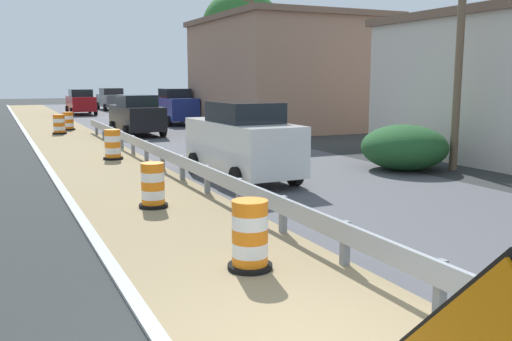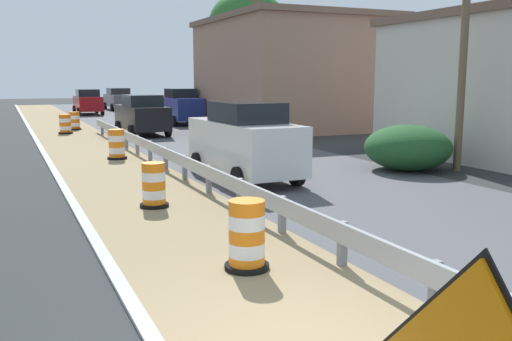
{
  "view_description": "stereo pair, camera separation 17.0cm",
  "coord_description": "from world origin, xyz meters",
  "px_view_note": "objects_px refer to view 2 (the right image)",
  "views": [
    {
      "loc": [
        -2.8,
        -4.83,
        2.88
      ],
      "look_at": [
        2.05,
        5.56,
        0.99
      ],
      "focal_mm": 39.61,
      "sensor_mm": 36.0,
      "label": 1
    },
    {
      "loc": [
        -2.65,
        -4.9,
        2.88
      ],
      "look_at": [
        2.05,
        5.56,
        0.99
      ],
      "focal_mm": 39.61,
      "sensor_mm": 36.0,
      "label": 2
    }
  ],
  "objects_px": {
    "traffic_barrel_farthest": "(75,122)",
    "traffic_barrel_mid": "(200,152)",
    "car_lead_near_lane": "(244,141)",
    "utility_pole_mid": "(257,58)",
    "car_trailing_near_lane": "(181,107)",
    "car_lead_far_lane": "(142,115)",
    "car_mid_far_lane": "(119,99)",
    "traffic_barrel_nearest": "(247,238)",
    "car_trailing_far_lane": "(88,102)",
    "traffic_barrel_far": "(117,146)",
    "traffic_barrel_close": "(154,187)",
    "traffic_barrel_farther": "(65,125)",
    "utility_pole_near": "(465,28)"
  },
  "relations": [
    {
      "from": "traffic_barrel_farthest",
      "to": "traffic_barrel_mid",
      "type": "bearing_deg",
      "value": -82.33
    },
    {
      "from": "car_lead_near_lane",
      "to": "utility_pole_mid",
      "type": "xyz_separation_m",
      "value": [
        6.54,
        13.68,
        2.82
      ]
    },
    {
      "from": "traffic_barrel_mid",
      "to": "car_trailing_near_lane",
      "type": "xyz_separation_m",
      "value": [
        4.45,
        16.84,
        0.6
      ]
    },
    {
      "from": "car_lead_far_lane",
      "to": "car_mid_far_lane",
      "type": "height_order",
      "value": "car_lead_far_lane"
    },
    {
      "from": "traffic_barrel_nearest",
      "to": "car_trailing_far_lane",
      "type": "height_order",
      "value": "car_trailing_far_lane"
    },
    {
      "from": "traffic_barrel_farthest",
      "to": "car_trailing_near_lane",
      "type": "xyz_separation_m",
      "value": [
        6.55,
        1.23,
        0.65
      ]
    },
    {
      "from": "traffic_barrel_nearest",
      "to": "traffic_barrel_mid",
      "type": "relative_size",
      "value": 0.97
    },
    {
      "from": "utility_pole_mid",
      "to": "traffic_barrel_far",
      "type": "bearing_deg",
      "value": -138.42
    },
    {
      "from": "traffic_barrel_far",
      "to": "car_mid_far_lane",
      "type": "xyz_separation_m",
      "value": [
        6.07,
        31.72,
        0.5
      ]
    },
    {
      "from": "traffic_barrel_far",
      "to": "car_lead_far_lane",
      "type": "bearing_deg",
      "value": 71.17
    },
    {
      "from": "traffic_barrel_close",
      "to": "car_trailing_near_lane",
      "type": "distance_m",
      "value": 22.97
    },
    {
      "from": "traffic_barrel_far",
      "to": "traffic_barrel_farther",
      "type": "bearing_deg",
      "value": 93.89
    },
    {
      "from": "traffic_barrel_close",
      "to": "traffic_barrel_farthest",
      "type": "relative_size",
      "value": 1.01
    },
    {
      "from": "traffic_barrel_close",
      "to": "traffic_barrel_mid",
      "type": "height_order",
      "value": "traffic_barrel_mid"
    },
    {
      "from": "utility_pole_near",
      "to": "car_trailing_far_lane",
      "type": "bearing_deg",
      "value": 101.38
    },
    {
      "from": "traffic_barrel_nearest",
      "to": "car_trailing_near_lane",
      "type": "height_order",
      "value": "car_trailing_near_lane"
    },
    {
      "from": "traffic_barrel_farthest",
      "to": "car_trailing_far_lane",
      "type": "distance_m",
      "value": 13.88
    },
    {
      "from": "traffic_barrel_nearest",
      "to": "utility_pole_near",
      "type": "xyz_separation_m",
      "value": [
        9.66,
        5.79,
        3.86
      ]
    },
    {
      "from": "traffic_barrel_nearest",
      "to": "car_trailing_far_lane",
      "type": "relative_size",
      "value": 0.23
    },
    {
      "from": "traffic_barrel_close",
      "to": "car_lead_near_lane",
      "type": "relative_size",
      "value": 0.22
    },
    {
      "from": "traffic_barrel_far",
      "to": "traffic_barrel_farthest",
      "type": "distance_m",
      "value": 12.57
    },
    {
      "from": "traffic_barrel_close",
      "to": "traffic_barrel_farthest",
      "type": "height_order",
      "value": "traffic_barrel_close"
    },
    {
      "from": "car_trailing_far_lane",
      "to": "utility_pole_near",
      "type": "xyz_separation_m",
      "value": [
        6.66,
        -33.1,
        3.35
      ]
    },
    {
      "from": "traffic_barrel_mid",
      "to": "traffic_barrel_close",
      "type": "bearing_deg",
      "value": -119.07
    },
    {
      "from": "car_trailing_near_lane",
      "to": "utility_pole_near",
      "type": "bearing_deg",
      "value": 6.96
    },
    {
      "from": "traffic_barrel_far",
      "to": "traffic_barrel_farthest",
      "type": "xyz_separation_m",
      "value": [
        -0.0,
        12.57,
        -0.03
      ]
    },
    {
      "from": "car_mid_far_lane",
      "to": "utility_pole_mid",
      "type": "relative_size",
      "value": 0.64
    },
    {
      "from": "car_lead_far_lane",
      "to": "car_trailing_far_lane",
      "type": "xyz_separation_m",
      "value": [
        -0.21,
        17.99,
        -0.02
      ]
    },
    {
      "from": "car_lead_far_lane",
      "to": "car_trailing_far_lane",
      "type": "distance_m",
      "value": 17.99
    },
    {
      "from": "traffic_barrel_farther",
      "to": "car_lead_far_lane",
      "type": "bearing_deg",
      "value": -32.49
    },
    {
      "from": "traffic_barrel_mid",
      "to": "car_lead_far_lane",
      "type": "xyz_separation_m",
      "value": [
        0.7,
        11.25,
        0.52
      ]
    },
    {
      "from": "traffic_barrel_farther",
      "to": "car_mid_far_lane",
      "type": "bearing_deg",
      "value": 72.32
    },
    {
      "from": "traffic_barrel_farther",
      "to": "traffic_barrel_farthest",
      "type": "height_order",
      "value": "traffic_barrel_farther"
    },
    {
      "from": "traffic_barrel_mid",
      "to": "car_lead_near_lane",
      "type": "bearing_deg",
      "value": -79.66
    },
    {
      "from": "utility_pole_near",
      "to": "traffic_barrel_far",
      "type": "bearing_deg",
      "value": 143.31
    },
    {
      "from": "traffic_barrel_nearest",
      "to": "traffic_barrel_close",
      "type": "relative_size",
      "value": 1.06
    },
    {
      "from": "car_lead_far_lane",
      "to": "utility_pole_mid",
      "type": "distance_m",
      "value": 6.95
    },
    {
      "from": "traffic_barrel_close",
      "to": "utility_pole_near",
      "type": "relative_size",
      "value": 0.12
    },
    {
      "from": "car_lead_near_lane",
      "to": "utility_pole_near",
      "type": "relative_size",
      "value": 0.56
    },
    {
      "from": "car_lead_far_lane",
      "to": "utility_pole_near",
      "type": "xyz_separation_m",
      "value": [
        6.45,
        -15.11,
        3.33
      ]
    },
    {
      "from": "car_lead_far_lane",
      "to": "car_trailing_near_lane",
      "type": "bearing_deg",
      "value": -35.5
    },
    {
      "from": "traffic_barrel_farther",
      "to": "utility_pole_near",
      "type": "xyz_separation_m",
      "value": [
        9.96,
        -17.34,
        3.89
      ]
    },
    {
      "from": "car_lead_near_lane",
      "to": "car_mid_far_lane",
      "type": "height_order",
      "value": "car_lead_near_lane"
    },
    {
      "from": "car_lead_near_lane",
      "to": "car_trailing_far_lane",
      "type": "xyz_separation_m",
      "value": [
        0.02,
        31.8,
        -0.11
      ]
    },
    {
      "from": "car_lead_near_lane",
      "to": "car_trailing_near_lane",
      "type": "relative_size",
      "value": 1.14
    },
    {
      "from": "traffic_barrel_farthest",
      "to": "utility_pole_near",
      "type": "height_order",
      "value": "utility_pole_near"
    },
    {
      "from": "utility_pole_near",
      "to": "utility_pole_mid",
      "type": "xyz_separation_m",
      "value": [
        -0.14,
        14.98,
        -0.42
      ]
    },
    {
      "from": "car_trailing_near_lane",
      "to": "car_trailing_far_lane",
      "type": "height_order",
      "value": "car_trailing_near_lane"
    },
    {
      "from": "car_trailing_far_lane",
      "to": "car_mid_far_lane",
      "type": "bearing_deg",
      "value": -31.67
    },
    {
      "from": "car_lead_far_lane",
      "to": "utility_pole_near",
      "type": "height_order",
      "value": "utility_pole_near"
    }
  ]
}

